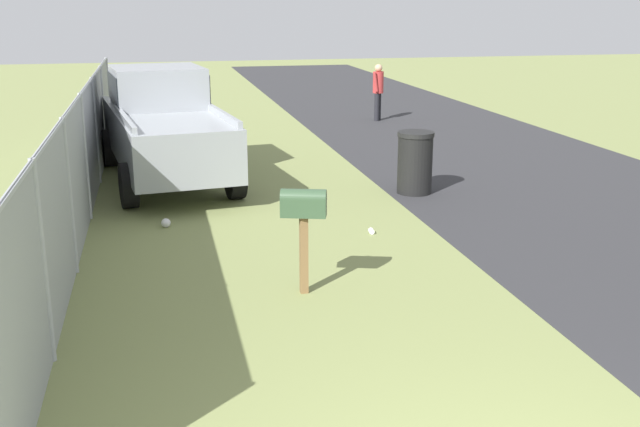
{
  "coord_description": "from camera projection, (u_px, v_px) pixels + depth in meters",
  "views": [
    {
      "loc": [
        -3.36,
        2.06,
        3.32
      ],
      "look_at": [
        4.11,
        0.42,
        1.14
      ],
      "focal_mm": 42.31,
      "sensor_mm": 36.0,
      "label": 1
    }
  ],
  "objects": [
    {
      "name": "mailbox",
      "position": [
        304.0,
        210.0,
        8.59
      ],
      "size": [
        0.34,
        0.56,
        1.25
      ],
      "rotation": [
        0.0,
        0.0,
        -0.3
      ],
      "color": "brown",
      "rests_on": "ground"
    },
    {
      "name": "pickup_truck",
      "position": [
        163.0,
        122.0,
        14.2
      ],
      "size": [
        5.43,
        2.6,
        2.09
      ],
      "rotation": [
        0.0,
        0.0,
        0.14
      ],
      "color": "#93999E",
      "rests_on": "ground"
    },
    {
      "name": "trash_bin",
      "position": [
        415.0,
        162.0,
        13.28
      ],
      "size": [
        0.64,
        0.64,
        1.1
      ],
      "color": "black",
      "rests_on": "ground"
    },
    {
      "name": "pedestrian",
      "position": [
        378.0,
        88.0,
        21.22
      ],
      "size": [
        0.41,
        0.41,
        1.59
      ],
      "rotation": [
        0.0,
        0.0,
        4.05
      ],
      "color": "black",
      "rests_on": "ground"
    },
    {
      "name": "fence_section",
      "position": [
        85.0,
        153.0,
        11.56
      ],
      "size": [
        14.95,
        0.07,
        1.97
      ],
      "color": "#9EA3A8",
      "rests_on": "ground"
    },
    {
      "name": "litter_cup_by_mailbox",
      "position": [
        371.0,
        231.0,
        11.08
      ],
      "size": [
        0.11,
        0.09,
        0.08
      ],
      "primitive_type": "cylinder",
      "rotation": [
        0.0,
        1.57,
        6.18
      ],
      "color": "white",
      "rests_on": "ground"
    },
    {
      "name": "litter_bag_midfield_b",
      "position": [
        166.0,
        223.0,
        11.38
      ],
      "size": [
        0.14,
        0.14,
        0.14
      ],
      "primitive_type": "sphere",
      "color": "silver",
      "rests_on": "ground"
    }
  ]
}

